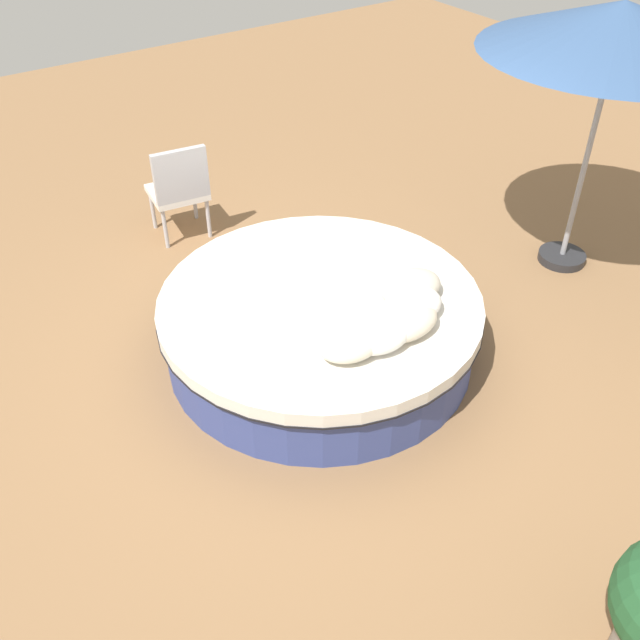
% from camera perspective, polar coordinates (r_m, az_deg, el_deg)
% --- Properties ---
extents(ground_plane, '(16.00, 16.00, 0.00)m').
position_cam_1_polar(ground_plane, '(5.75, 0.00, -2.53)').
color(ground_plane, olive).
extents(round_bed, '(2.50, 2.50, 0.54)m').
position_cam_1_polar(round_bed, '(5.57, 0.00, -0.38)').
color(round_bed, '#38478C').
rests_on(round_bed, ground_plane).
extents(throw_pillow_0, '(0.50, 0.38, 0.20)m').
position_cam_1_polar(throw_pillow_0, '(4.86, 2.46, -1.69)').
color(throw_pillow_0, beige).
rests_on(throw_pillow_0, round_bed).
extents(throw_pillow_1, '(0.49, 0.36, 0.20)m').
position_cam_1_polar(throw_pillow_1, '(4.93, 4.77, -1.10)').
color(throw_pillow_1, white).
rests_on(throw_pillow_1, round_bed).
extents(throw_pillow_2, '(0.55, 0.35, 0.19)m').
position_cam_1_polar(throw_pillow_2, '(5.06, 6.75, -0.22)').
color(throw_pillow_2, beige).
rests_on(throw_pillow_2, round_bed).
extents(throw_pillow_3, '(0.47, 0.36, 0.19)m').
position_cam_1_polar(throw_pillow_3, '(5.23, 7.44, 1.25)').
color(throw_pillow_3, white).
rests_on(throw_pillow_3, round_bed).
extents(throw_pillow_4, '(0.51, 0.37, 0.20)m').
position_cam_1_polar(throw_pillow_4, '(5.41, 7.28, 2.68)').
color(throw_pillow_4, beige).
rests_on(throw_pillow_4, round_bed).
extents(patio_chair, '(0.58, 0.56, 0.98)m').
position_cam_1_polar(patio_chair, '(7.04, -11.25, 10.48)').
color(patio_chair, '#B7B7BC').
rests_on(patio_chair, ground_plane).
extents(patio_umbrella, '(2.17, 2.17, 2.35)m').
position_cam_1_polar(patio_umbrella, '(6.35, 22.90, 20.76)').
color(patio_umbrella, '#262628').
rests_on(patio_umbrella, ground_plane).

